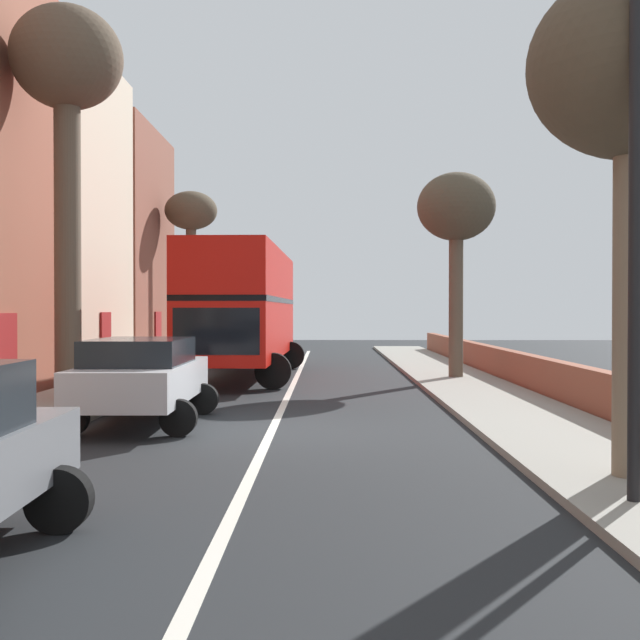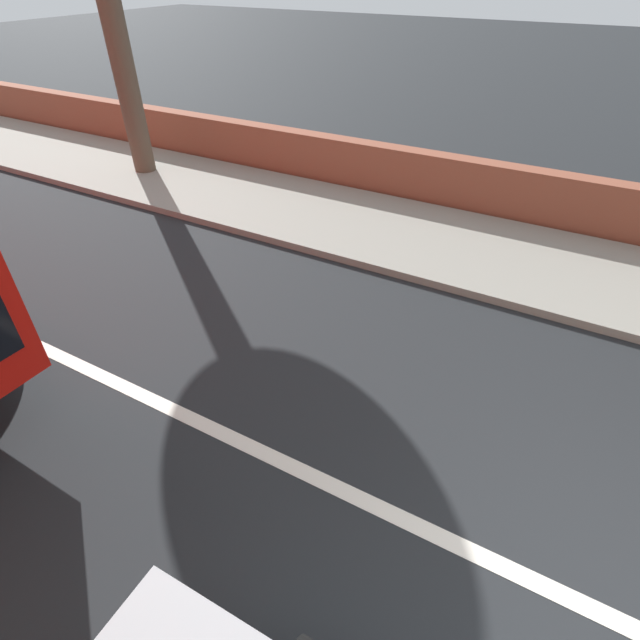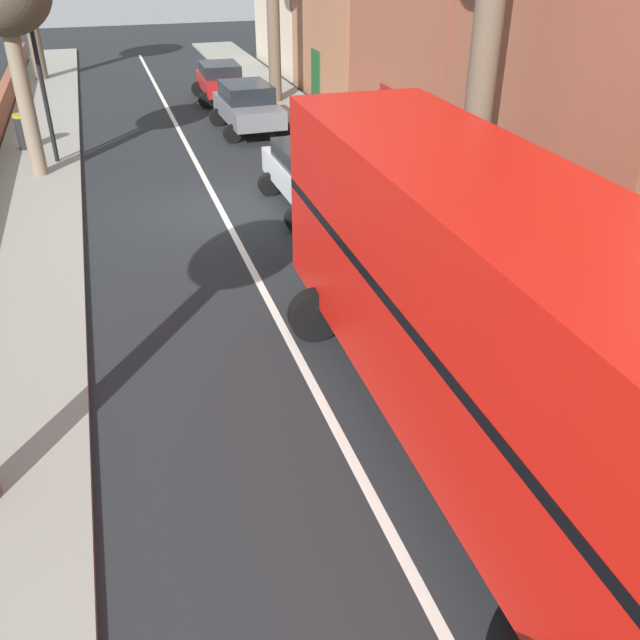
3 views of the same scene
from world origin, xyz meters
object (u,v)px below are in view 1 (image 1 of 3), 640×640
at_px(street_tree_left_4, 67,84).
at_px(street_tree_right_5, 456,213).
at_px(parked_car_silver_left_0, 142,375).
at_px(street_tree_left_2, 191,220).
at_px(double_decker_bus, 244,304).
at_px(street_tree_right_1, 633,78).
at_px(lamppost_right, 635,157).

relative_size(street_tree_left_4, street_tree_right_5, 1.46).
bearing_deg(parked_car_silver_left_0, street_tree_left_4, 126.04).
height_order(street_tree_left_2, street_tree_right_5, street_tree_left_2).
xyz_separation_m(street_tree_left_4, street_tree_right_5, (10.07, 5.64, -2.32)).
bearing_deg(double_decker_bus, street_tree_left_4, -117.20).
bearing_deg(street_tree_right_1, parked_car_silver_left_0, 145.73).
relative_size(street_tree_left_4, lamppost_right, 1.45).
bearing_deg(street_tree_left_4, street_tree_right_5, 29.24).
bearing_deg(double_decker_bus, lamppost_right, -69.96).
relative_size(parked_car_silver_left_0, street_tree_left_2, 0.62).
height_order(double_decker_bus, street_tree_right_1, street_tree_right_1).
bearing_deg(parked_car_silver_left_0, street_tree_right_5, 51.10).
bearing_deg(street_tree_left_2, lamppost_right, -70.20).
relative_size(street_tree_left_2, street_tree_left_4, 0.80).
distance_m(double_decker_bus, street_tree_left_2, 10.97).
distance_m(double_decker_bus, street_tree_right_1, 16.73).
relative_size(street_tree_right_1, lamppost_right, 0.99).
distance_m(street_tree_right_1, street_tree_left_4, 13.29).
xyz_separation_m(double_decker_bus, parked_car_silver_left_0, (-0.80, -10.25, -1.41)).
distance_m(street_tree_left_2, street_tree_right_5, 14.73).
bearing_deg(lamppost_right, street_tree_left_2, 109.80).
distance_m(parked_car_silver_left_0, street_tree_right_1, 9.69).
bearing_deg(parked_car_silver_left_0, street_tree_left_2, 97.46).
bearing_deg(double_decker_bus, parked_car_silver_left_0, -94.46).
distance_m(parked_car_silver_left_0, street_tree_left_2, 20.79).
bearing_deg(street_tree_right_5, parked_car_silver_left_0, -128.90).
bearing_deg(parked_car_silver_left_0, street_tree_right_1, -34.27).
distance_m(parked_car_silver_left_0, lamppost_right, 9.64).
relative_size(double_decker_bus, street_tree_right_5, 1.74).
bearing_deg(street_tree_left_2, double_decker_bus, -70.61).
height_order(double_decker_bus, street_tree_left_4, street_tree_left_4).
xyz_separation_m(parked_car_silver_left_0, street_tree_left_2, (-2.61, 19.94, 5.26)).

